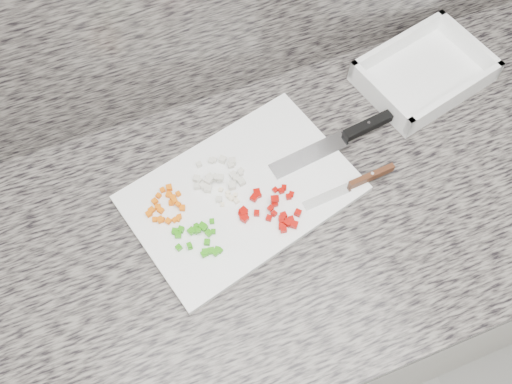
% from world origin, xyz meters
% --- Properties ---
extents(cabinet, '(3.92, 0.62, 0.86)m').
position_xyz_m(cabinet, '(0.00, 1.44, 0.43)').
color(cabinet, beige).
rests_on(cabinet, ground).
extents(countertop, '(3.96, 0.64, 0.04)m').
position_xyz_m(countertop, '(0.00, 1.44, 0.88)').
color(countertop, '#625D57').
rests_on(countertop, cabinet).
extents(cutting_board, '(0.45, 0.35, 0.01)m').
position_xyz_m(cutting_board, '(-0.04, 1.50, 0.91)').
color(cutting_board, white).
rests_on(cutting_board, countertop).
extents(carrot_pile, '(0.07, 0.08, 0.02)m').
position_xyz_m(carrot_pile, '(-0.18, 1.52, 0.92)').
color(carrot_pile, '#E16004').
rests_on(carrot_pile, cutting_board).
extents(onion_pile, '(0.10, 0.09, 0.02)m').
position_xyz_m(onion_pile, '(-0.07, 1.54, 0.92)').
color(onion_pile, beige).
rests_on(onion_pile, cutting_board).
extents(green_pepper_pile, '(0.08, 0.08, 0.01)m').
position_xyz_m(green_pepper_pile, '(-0.14, 1.44, 0.92)').
color(green_pepper_pile, '#288D0C').
rests_on(green_pepper_pile, cutting_board).
extents(red_pepper_pile, '(0.11, 0.10, 0.02)m').
position_xyz_m(red_pepper_pile, '(-0.01, 1.44, 0.92)').
color(red_pepper_pile, '#9E0702').
rests_on(red_pepper_pile, cutting_board).
extents(garlic_pile, '(0.04, 0.04, 0.01)m').
position_xyz_m(garlic_pile, '(-0.06, 1.49, 0.92)').
color(garlic_pile, '#F5E5BD').
rests_on(garlic_pile, cutting_board).
extents(chef_knife, '(0.26, 0.06, 0.02)m').
position_xyz_m(chef_knife, '(0.19, 1.53, 0.92)').
color(chef_knife, silver).
rests_on(chef_knife, cutting_board).
extents(paring_knife, '(0.18, 0.03, 0.02)m').
position_xyz_m(paring_knife, '(0.17, 1.43, 0.92)').
color(paring_knife, silver).
rests_on(paring_knife, cutting_board).
extents(tray, '(0.28, 0.23, 0.05)m').
position_xyz_m(tray, '(0.40, 1.61, 0.92)').
color(tray, white).
rests_on(tray, countertop).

